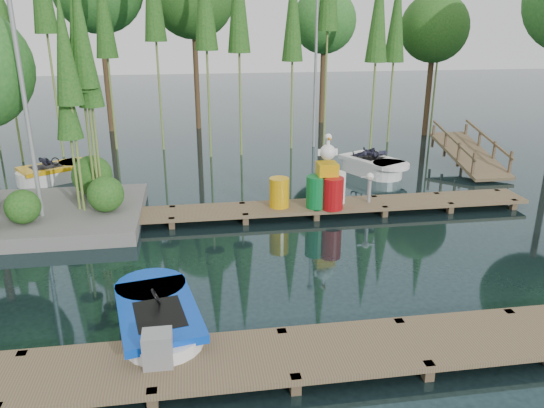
{
  "coord_description": "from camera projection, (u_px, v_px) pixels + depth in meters",
  "views": [
    {
      "loc": [
        -1.38,
        -11.73,
        5.45
      ],
      "look_at": [
        0.5,
        0.5,
        1.1
      ],
      "focal_mm": 35.0,
      "sensor_mm": 36.0,
      "label": 1
    }
  ],
  "objects": [
    {
      "name": "ground_plane",
      "position": [
        255.0,
        254.0,
        12.94
      ],
      "size": [
        90.0,
        90.0,
        0.0
      ],
      "primitive_type": "plane",
      "color": "#1D3236"
    },
    {
      "name": "near_dock",
      "position": [
        288.0,
        355.0,
        8.67
      ],
      "size": [
        18.0,
        1.5,
        0.5
      ],
      "color": "brown",
      "rests_on": "ground"
    },
    {
      "name": "far_dock",
      "position": [
        279.0,
        209.0,
        15.34
      ],
      "size": [
        15.0,
        1.2,
        0.5
      ],
      "color": "brown",
      "rests_on": "ground"
    },
    {
      "name": "island",
      "position": [
        3.0,
        108.0,
        14.05
      ],
      "size": [
        6.2,
        4.2,
        6.75
      ],
      "color": "slate",
      "rests_on": "ground"
    },
    {
      "name": "tree_screen",
      "position": [
        168.0,
        0.0,
        20.5
      ],
      "size": [
        34.42,
        18.53,
        10.31
      ],
      "color": "#47321E",
      "rests_on": "ground"
    },
    {
      "name": "lamp_island",
      "position": [
        20.0,
        69.0,
        13.07
      ],
      "size": [
        0.3,
        0.3,
        7.25
      ],
      "color": "gray",
      "rests_on": "ground"
    },
    {
      "name": "lamp_rear",
      "position": [
        316.0,
        48.0,
        22.36
      ],
      "size": [
        0.3,
        0.3,
        7.25
      ],
      "color": "gray",
      "rests_on": "ground"
    },
    {
      "name": "ramp",
      "position": [
        469.0,
        154.0,
        20.1
      ],
      "size": [
        1.5,
        3.94,
        1.49
      ],
      "color": "brown",
      "rests_on": "ground"
    },
    {
      "name": "boat_blue",
      "position": [
        158.0,
        322.0,
        9.51
      ],
      "size": [
        1.86,
        3.16,
        1.0
      ],
      "rotation": [
        0.0,
        0.0,
        0.19
      ],
      "color": "white",
      "rests_on": "ground"
    },
    {
      "name": "boat_yellow_far",
      "position": [
        54.0,
        173.0,
        18.66
      ],
      "size": [
        2.94,
        2.48,
        1.36
      ],
      "rotation": [
        0.0,
        0.0,
        0.22
      ],
      "color": "white",
      "rests_on": "ground"
    },
    {
      "name": "boat_white_far",
      "position": [
        373.0,
        166.0,
        19.51
      ],
      "size": [
        2.44,
        3.12,
        1.35
      ],
      "rotation": [
        0.0,
        0.0,
        -0.4
      ],
      "color": "white",
      "rests_on": "ground"
    },
    {
      "name": "utility_cabinet",
      "position": [
        158.0,
        349.0,
        8.26
      ],
      "size": [
        0.46,
        0.39,
        0.56
      ],
      "primitive_type": "cube",
      "color": "gray",
      "rests_on": "near_dock"
    },
    {
      "name": "yellow_barrel",
      "position": [
        279.0,
        192.0,
        15.18
      ],
      "size": [
        0.57,
        0.57,
        0.86
      ],
      "primitive_type": "cylinder",
      "color": "#D3970B",
      "rests_on": "far_dock"
    },
    {
      "name": "drum_cluster",
      "position": [
        328.0,
        185.0,
        15.17
      ],
      "size": [
        1.23,
        1.13,
        2.12
      ],
      "color": "#0B692D",
      "rests_on": "far_dock"
    },
    {
      "name": "seagull_post",
      "position": [
        370.0,
        182.0,
        15.5
      ],
      "size": [
        0.56,
        0.3,
        0.9
      ],
      "color": "gray",
      "rests_on": "far_dock"
    }
  ]
}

